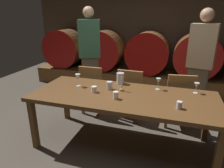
{
  "coord_description": "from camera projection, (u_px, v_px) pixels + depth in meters",
  "views": [
    {
      "loc": [
        0.61,
        -2.15,
        1.71
      ],
      "look_at": [
        -0.14,
        0.24,
        0.82
      ],
      "focal_mm": 31.98,
      "sensor_mm": 36.0,
      "label": 1
    }
  ],
  "objects": [
    {
      "name": "ground_plane",
      "position": [
        116.0,
        148.0,
        2.68
      ],
      "size": [
        7.89,
        7.89,
        0.0
      ],
      "primitive_type": "plane",
      "color": "#4C443A"
    },
    {
      "name": "back_wall",
      "position": [
        151.0,
        27.0,
        4.95
      ],
      "size": [
        6.07,
        0.24,
        2.75
      ],
      "primitive_type": "cube",
      "color": "#473A2D",
      "rests_on": "ground"
    },
    {
      "name": "barrel_shelf",
      "position": [
        145.0,
        79.0,
        4.86
      ],
      "size": [
        5.46,
        0.9,
        0.38
      ],
      "primitive_type": "cube",
      "color": "brown",
      "rests_on": "ground"
    },
    {
      "name": "wine_barrel_far_left",
      "position": [
        66.0,
        48.0,
        5.23
      ],
      "size": [
        0.95,
        0.78,
        0.95
      ],
      "color": "brown",
      "rests_on": "barrel_shelf"
    },
    {
      "name": "wine_barrel_left",
      "position": [
        104.0,
        50.0,
        4.94
      ],
      "size": [
        0.95,
        0.78,
        0.95
      ],
      "color": "brown",
      "rests_on": "barrel_shelf"
    },
    {
      "name": "wine_barrel_center",
      "position": [
        148.0,
        52.0,
        4.63
      ],
      "size": [
        0.95,
        0.78,
        0.95
      ],
      "color": "brown",
      "rests_on": "barrel_shelf"
    },
    {
      "name": "wine_barrel_right",
      "position": [
        196.0,
        55.0,
        4.33
      ],
      "size": [
        0.95,
        0.78,
        0.95
      ],
      "color": "#513319",
      "rests_on": "barrel_shelf"
    },
    {
      "name": "dining_table",
      "position": [
        123.0,
        99.0,
        2.55
      ],
      "size": [
        2.34,
        0.95,
        0.74
      ],
      "color": "brown",
      "rests_on": "ground"
    },
    {
      "name": "chair_left",
      "position": [
        93.0,
        87.0,
        3.48
      ],
      "size": [
        0.4,
        0.4,
        0.88
      ],
      "rotation": [
        0.0,
        0.0,
        3.14
      ],
      "color": "olive",
      "rests_on": "ground"
    },
    {
      "name": "chair_center",
      "position": [
        131.0,
        92.0,
        3.28
      ],
      "size": [
        0.42,
        0.42,
        0.88
      ],
      "rotation": [
        0.0,
        0.0,
        3.09
      ],
      "color": "olive",
      "rests_on": "ground"
    },
    {
      "name": "chair_right",
      "position": [
        179.0,
        98.0,
        3.06
      ],
      "size": [
        0.45,
        0.45,
        0.88
      ],
      "rotation": [
        0.0,
        0.0,
        3.28
      ],
      "color": "olive",
      "rests_on": "ground"
    },
    {
      "name": "guest_left",
      "position": [
        90.0,
        57.0,
        3.69
      ],
      "size": [
        0.44,
        0.35,
        1.83
      ],
      "rotation": [
        0.0,
        0.0,
        3.49
      ],
      "color": "brown",
      "rests_on": "ground"
    },
    {
      "name": "guest_right",
      "position": [
        199.0,
        67.0,
        3.14
      ],
      "size": [
        0.43,
        0.33,
        1.79
      ],
      "rotation": [
        0.0,
        0.0,
        2.89
      ],
      "color": "brown",
      "rests_on": "ground"
    },
    {
      "name": "candle_center",
      "position": [
        122.0,
        86.0,
        2.64
      ],
      "size": [
        0.05,
        0.05,
        0.22
      ],
      "color": "olive",
      "rests_on": "dining_table"
    },
    {
      "name": "pitcher",
      "position": [
        120.0,
        78.0,
        2.9
      ],
      "size": [
        0.11,
        0.11,
        0.16
      ],
      "color": "silver",
      "rests_on": "dining_table"
    },
    {
      "name": "wine_glass_left",
      "position": [
        78.0,
        77.0,
        2.79
      ],
      "size": [
        0.07,
        0.07,
        0.18
      ],
      "color": "silver",
      "rests_on": "dining_table"
    },
    {
      "name": "wine_glass_center",
      "position": [
        158.0,
        81.0,
        2.67
      ],
      "size": [
        0.07,
        0.07,
        0.16
      ],
      "color": "silver",
      "rests_on": "dining_table"
    },
    {
      "name": "wine_glass_right",
      "position": [
        197.0,
        86.0,
        2.55
      ],
      "size": [
        0.07,
        0.07,
        0.14
      ],
      "color": "silver",
      "rests_on": "dining_table"
    },
    {
      "name": "cup_far_left",
      "position": [
        94.0,
        89.0,
        2.6
      ],
      "size": [
        0.07,
        0.07,
        0.08
      ],
      "primitive_type": "cylinder",
      "color": "white",
      "rests_on": "dining_table"
    },
    {
      "name": "cup_center_left",
      "position": [
        110.0,
        85.0,
        2.7
      ],
      "size": [
        0.08,
        0.08,
        0.11
      ],
      "primitive_type": "cylinder",
      "color": "silver",
      "rests_on": "dining_table"
    },
    {
      "name": "cup_center_right",
      "position": [
        116.0,
        95.0,
        2.4
      ],
      "size": [
        0.06,
        0.06,
        0.09
      ],
      "primitive_type": "cylinder",
      "color": "white",
      "rests_on": "dining_table"
    },
    {
      "name": "cup_far_right",
      "position": [
        179.0,
        105.0,
        2.15
      ],
      "size": [
        0.06,
        0.06,
        0.08
      ],
      "primitive_type": "cylinder",
      "color": "silver",
      "rests_on": "dining_table"
    }
  ]
}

